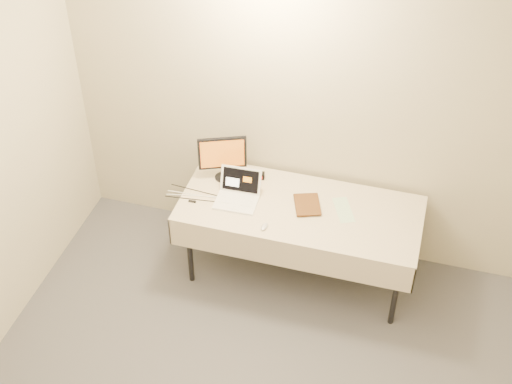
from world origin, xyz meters
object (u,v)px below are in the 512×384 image
(table, at_px, (300,214))
(laptop, at_px, (238,193))
(book, at_px, (295,194))
(monitor, at_px, (222,155))

(table, xyz_separation_m, laptop, (-0.49, -0.03, 0.11))
(book, bearing_deg, monitor, 144.52)
(monitor, xyz_separation_m, book, (0.64, -0.19, -0.10))
(book, bearing_deg, laptop, 164.09)
(laptop, relative_size, book, 1.30)
(laptop, bearing_deg, table, 1.15)
(table, bearing_deg, monitor, 164.79)
(monitor, relative_size, book, 1.54)
(laptop, height_order, monitor, monitor)
(table, xyz_separation_m, monitor, (-0.68, 0.19, 0.29))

